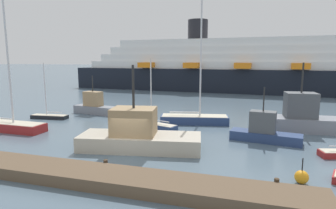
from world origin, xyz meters
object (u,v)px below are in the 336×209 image
Objects in this scene: sailboat_1 at (49,116)px; cruise_ship at (270,68)px; channel_buoy_0 at (302,177)px; fishing_boat_2 at (95,106)px; sailboat_4 at (9,124)px; fishing_boat_1 at (264,131)px; sailboat_0 at (195,118)px; sailboat_3 at (154,124)px; fishing_boat_3 at (303,118)px; fishing_boat_0 at (138,135)px.

sailboat_1 is 0.07× the size of cruise_ship.
sailboat_1 is 4.35× the size of channel_buoy_0.
fishing_boat_2 is (3.27, 3.98, 0.65)m from sailboat_1.
sailboat_4 is 22.41m from fishing_boat_1.
fishing_boat_2 is 0.07× the size of cruise_ship.
sailboat_0 reaches higher than fishing_boat_1.
fishing_boat_2 is (3.17, 9.55, 0.34)m from sailboat_4.
fishing_boat_2 is at bearing -8.18° from sailboat_3.
sailboat_0 is at bearing -7.16° from fishing_boat_3.
fishing_boat_3 is at bearing -12.87° from sailboat_0.
fishing_boat_1 is at bearing 101.67° from channel_buoy_0.
sailboat_0 is 17.45m from sailboat_4.
sailboat_3 is at bearing 170.54° from sailboat_1.
sailboat_0 reaches higher than fishing_boat_2.
fishing_boat_0 is 15.29m from fishing_boat_3.
sailboat_3 reaches higher than fishing_boat_1.
sailboat_3 reaches higher than sailboat_1.
sailboat_3 is 0.84× the size of fishing_boat_3.
cruise_ship is (8.81, 31.90, 4.07)m from sailboat_0.
sailboat_4 is 2.25× the size of fishing_boat_2.
fishing_boat_2 is 22.59m from fishing_boat_3.
fishing_boat_3 reaches higher than fishing_boat_0.
cruise_ship reaches higher than sailboat_1.
sailboat_3 is 13.56m from fishing_boat_3.
fishing_boat_3 is (13.28, 2.65, 0.86)m from sailboat_3.
fishing_boat_0 is 1.16× the size of fishing_boat_3.
fishing_boat_1 is 36.89m from cruise_ship.
sailboat_0 reaches higher than sailboat_1.
sailboat_4 reaches higher than channel_buoy_0.
cruise_ship is at bearing -89.84° from sailboat_3.
sailboat_1 is at bearing 2.69° from fishing_boat_1.
sailboat_1 is at bearing 15.59° from sailboat_3.
cruise_ship is at bearing 59.51° from sailboat_4.
cruise_ship is (24.60, 33.99, 4.38)m from sailboat_1.
fishing_boat_3 is at bearing -149.37° from sailboat_3.
sailboat_0 reaches higher than fishing_boat_3.
fishing_boat_2 is at bearing -57.69° from fishing_boat_0.
fishing_boat_1 reaches higher than channel_buoy_0.
fishing_boat_0 reaches higher than channel_buoy_0.
fishing_boat_0 is 10.85m from channel_buoy_0.
sailboat_0 is at bearing -101.77° from cruise_ship.
sailboat_0 is 9.68m from fishing_boat_0.
channel_buoy_0 is 0.02× the size of cruise_ship.
fishing_boat_0 is at bearing -101.39° from cruise_ship.
sailboat_1 is at bearing 156.73° from channel_buoy_0.
sailboat_1 is 0.77× the size of fishing_boat_3.
fishing_boat_1 is 20.17m from fishing_boat_2.
sailboat_4 is (-12.38, -4.74, 0.27)m from sailboat_3.
sailboat_3 is 1.17× the size of fishing_boat_1.
cruise_ship is (11.11, 41.29, 3.64)m from fishing_boat_0.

